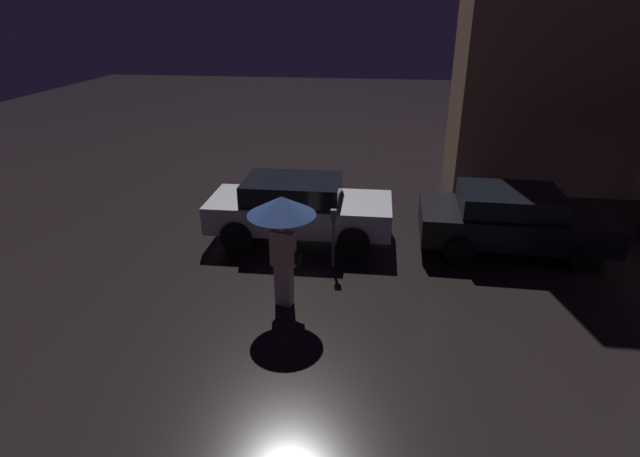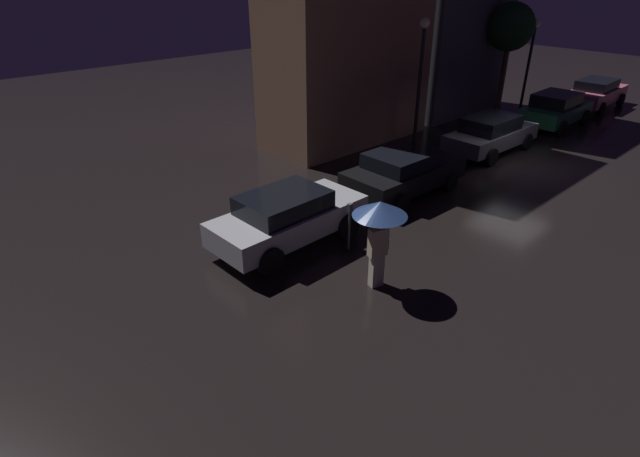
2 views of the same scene
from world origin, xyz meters
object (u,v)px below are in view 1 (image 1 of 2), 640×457
at_px(parked_car_silver, 298,207).
at_px(pedestrian_with_umbrella, 282,218).
at_px(parked_car_black, 513,219).
at_px(parking_meter, 333,232).

height_order(parked_car_silver, pedestrian_with_umbrella, pedestrian_with_umbrella).
distance_m(parked_car_black, pedestrian_with_umbrella, 5.52).
xyz_separation_m(parked_car_black, pedestrian_with_umbrella, (-4.58, -2.91, 1.00)).
height_order(parked_car_black, parking_meter, parked_car_black).
xyz_separation_m(parked_car_silver, parking_meter, (0.94, -1.28, 0.01)).
xyz_separation_m(parked_car_silver, pedestrian_with_umbrella, (0.21, -2.85, 0.94)).
distance_m(parked_car_silver, parking_meter, 1.59).
bearing_deg(parked_car_silver, parking_meter, -54.33).
distance_m(parked_car_silver, pedestrian_with_umbrella, 3.01).
relative_size(parked_car_silver, pedestrian_with_umbrella, 1.99).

